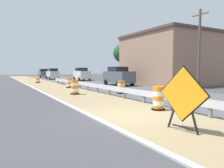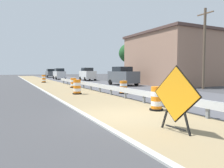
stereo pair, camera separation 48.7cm
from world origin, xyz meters
The scene contains 17 objects.
ground_plane centered at (0.00, 0.00, 0.00)m, with size 160.00×160.00×0.00m, color #3D3D3F.
median_dirt_strip centered at (0.84, 0.00, 0.00)m, with size 4.07×120.00×0.01m, color #8E7A56.
curb_near_edge centered at (-1.30, 0.00, 0.00)m, with size 0.20×120.00×0.11m, color #ADADA8.
guardrail_median centered at (2.64, 0.18, 0.52)m, with size 0.18×43.58×0.71m.
warning_sign_diamond centered at (0.37, -2.64, 1.06)m, with size 0.25×1.70×2.00m.
traffic_barrel_nearest centered at (1.98, 0.27, 0.49)m, with size 0.63×0.63×1.09m.
traffic_barrel_close centered at (3.98, 6.82, 0.45)m, with size 0.73×0.73×1.00m.
traffic_barrel_mid centered at (0.64, 8.07, 0.50)m, with size 0.69×0.69×1.11m.
traffic_barrel_far centered at (2.01, 13.79, 0.45)m, with size 0.72×0.72×1.00m.
traffic_barrel_farther centered at (0.62, 24.25, 0.51)m, with size 0.66×0.66×1.12m.
car_lead_near_lane centered at (5.36, 45.27, 1.03)m, with size 2.20×4.79×2.06m.
car_trailing_near_lane centered at (8.48, 27.47, 1.10)m, with size 2.15×4.48×2.21m.
car_lead_far_lane centered at (5.12, 34.53, 1.07)m, with size 2.08×4.81×2.13m.
car_mid_far_lane centered at (8.32, 14.59, 1.11)m, with size 2.22×4.49×2.22m.
roadside_shop_near centered at (15.36, 13.49, 3.25)m, with size 9.36×10.79×6.48m.
utility_pole_near centered at (12.82, 6.80, 3.98)m, with size 0.24×1.80×7.66m.
tree_roadside centered at (14.52, 23.22, 4.64)m, with size 3.71×3.71×6.34m.
Camera 2 is at (-4.07, -7.30, 1.85)m, focal length 33.61 mm.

